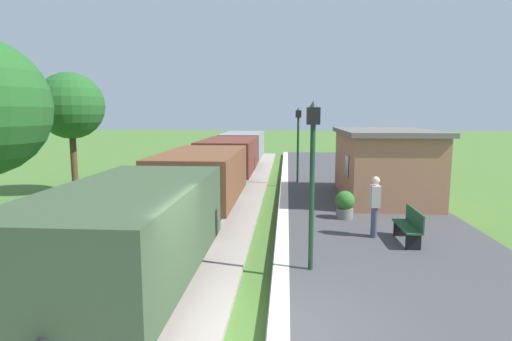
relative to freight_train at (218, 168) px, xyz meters
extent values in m
cube|color=silver|center=(2.80, -10.89, -1.14)|extent=(0.36, 60.00, 0.01)
cube|color=#9E9389|center=(0.00, -10.89, -1.34)|extent=(3.80, 60.00, 0.12)
cube|color=slate|center=(0.72, -10.89, -1.21)|extent=(0.07, 60.00, 0.14)
cube|color=slate|center=(-0.72, -10.89, -1.21)|extent=(0.07, 60.00, 0.14)
cube|color=#384C33|center=(0.00, -9.90, 0.18)|extent=(2.50, 5.60, 1.60)
cube|color=black|center=(0.00, -9.90, -0.47)|extent=(2.10, 5.15, 0.50)
cylinder|color=black|center=(0.00, -8.11, -0.72)|extent=(1.56, 0.84, 0.84)
cylinder|color=black|center=(0.00, -11.69, -0.72)|extent=(1.56, 0.84, 0.84)
cylinder|color=black|center=(0.00, -6.95, -0.47)|extent=(0.20, 0.30, 0.20)
cube|color=brown|center=(0.00, -3.30, 0.18)|extent=(2.50, 5.60, 1.60)
cube|color=black|center=(0.00, -3.30, -0.47)|extent=(2.10, 5.15, 0.50)
cylinder|color=black|center=(0.00, -1.51, -0.72)|extent=(1.56, 0.84, 0.84)
cylinder|color=black|center=(0.00, -5.09, -0.72)|extent=(1.56, 0.84, 0.84)
cylinder|color=black|center=(0.00, -0.35, -0.47)|extent=(0.20, 0.30, 0.20)
cylinder|color=black|center=(0.00, -6.25, -0.47)|extent=(0.20, 0.30, 0.20)
cube|color=brown|center=(0.00, 3.30, 0.18)|extent=(2.50, 5.60, 1.60)
cube|color=black|center=(0.00, 3.30, -0.47)|extent=(2.10, 5.15, 0.50)
cylinder|color=black|center=(0.00, 5.09, -0.72)|extent=(1.56, 0.84, 0.84)
cylinder|color=black|center=(0.00, 1.51, -0.72)|extent=(1.56, 0.84, 0.84)
cylinder|color=black|center=(0.00, 6.25, -0.47)|extent=(0.20, 0.30, 0.20)
cylinder|color=black|center=(0.00, 0.35, -0.47)|extent=(0.20, 0.30, 0.20)
cube|color=gray|center=(0.00, 9.90, 0.18)|extent=(2.50, 5.60, 1.60)
cube|color=black|center=(0.00, 9.90, -0.47)|extent=(2.10, 5.15, 0.50)
cylinder|color=black|center=(0.00, 11.69, -0.72)|extent=(1.56, 0.84, 0.84)
cylinder|color=black|center=(0.00, 8.11, -0.72)|extent=(1.56, 0.84, 0.84)
cylinder|color=black|center=(0.00, 12.85, -0.47)|extent=(0.20, 0.30, 0.20)
cylinder|color=black|center=(0.00, 6.95, -0.47)|extent=(0.20, 0.30, 0.20)
cube|color=#9E6B4C|center=(6.80, -0.25, 0.15)|extent=(3.20, 5.50, 2.60)
cube|color=#66605B|center=(6.80, -0.25, 1.54)|extent=(3.50, 5.80, 0.18)
cube|color=black|center=(5.19, -1.35, 0.28)|extent=(0.03, 0.90, 0.80)
cube|color=#1E4C2D|center=(6.12, -6.17, -0.71)|extent=(0.42, 1.50, 0.04)
cube|color=#1E4C2D|center=(6.31, -6.17, -0.46)|extent=(0.04, 1.50, 0.45)
cube|color=black|center=(6.12, -6.77, -0.94)|extent=(0.38, 0.06, 0.42)
cube|color=black|center=(6.12, -5.57, -0.94)|extent=(0.38, 0.06, 0.42)
cylinder|color=#474C66|center=(5.35, -5.78, -0.72)|extent=(0.15, 0.15, 0.86)
cylinder|color=#474C66|center=(5.35, -5.62, -0.72)|extent=(0.15, 0.15, 0.86)
cube|color=#B2ADA8|center=(5.35, -5.70, 0.01)|extent=(0.25, 0.39, 0.60)
sphere|color=beige|center=(5.35, -5.70, 0.45)|extent=(0.22, 0.22, 0.22)
cylinder|color=slate|center=(4.82, -3.70, -0.98)|extent=(0.56, 0.56, 0.34)
sphere|color=#2D6B28|center=(4.82, -3.70, -0.55)|extent=(0.64, 0.64, 0.64)
cylinder|color=#193823|center=(3.45, -8.27, 0.45)|extent=(0.11, 0.11, 3.20)
cube|color=black|center=(3.45, -8.27, 2.23)|extent=(0.28, 0.28, 0.36)
sphere|color=#F2E5BF|center=(3.45, -8.27, 2.23)|extent=(0.20, 0.20, 0.20)
cone|color=#193823|center=(3.45, -8.27, 2.47)|extent=(0.20, 0.20, 0.16)
cylinder|color=#193823|center=(3.45, 3.37, 0.45)|extent=(0.11, 0.11, 3.20)
cube|color=black|center=(3.45, 3.37, 2.23)|extent=(0.28, 0.28, 0.36)
sphere|color=#F2E5BF|center=(3.45, 3.37, 2.23)|extent=(0.20, 0.20, 0.20)
cone|color=#193823|center=(3.45, 3.37, 2.47)|extent=(0.20, 0.20, 0.16)
cylinder|color=#4C3823|center=(-6.65, 0.64, 0.06)|extent=(0.28, 0.28, 2.91)
sphere|color=#235B23|center=(-6.65, 0.64, 2.60)|extent=(2.92, 2.92, 2.92)
camera|label=1|loc=(2.90, -17.11, 2.31)|focal=28.95mm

